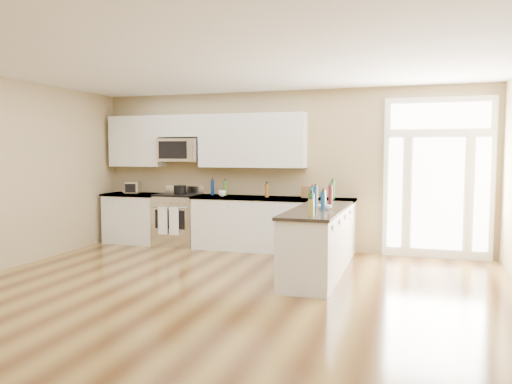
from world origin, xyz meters
TOP-DOWN VIEW (x-y plane):
  - ground at (0.00, 0.00)m, footprint 8.00×8.00m
  - room_shell at (0.00, 0.00)m, footprint 8.00×8.00m
  - back_cabinet_left at (-2.87, 3.69)m, footprint 1.10×0.66m
  - back_cabinet_right at (-0.16, 3.69)m, footprint 2.85×0.66m
  - peninsula_cabinet at (0.93, 2.24)m, footprint 0.69×2.32m
  - upper_cabinet_left at (-2.88, 3.83)m, footprint 1.04×0.33m
  - upper_cabinet_right at (-0.57, 3.83)m, footprint 1.94×0.33m
  - upper_cabinet_short at (-1.95, 3.83)m, footprint 0.82×0.33m
  - microwave at (-1.95, 3.80)m, footprint 0.78×0.41m
  - entry_door at (2.55, 3.95)m, footprint 1.70×0.10m
  - kitchen_range at (-1.96, 3.69)m, footprint 0.79×0.70m
  - stockpot at (-1.92, 3.70)m, footprint 0.26×0.26m
  - toaster_oven at (-2.89, 3.69)m, footprint 0.28×0.24m
  - cardboard_box at (0.49, 3.81)m, footprint 0.30×0.26m
  - bowl_left at (-3.03, 3.68)m, footprint 0.22×0.22m
  - bowl_peninsula at (1.03, 2.15)m, footprint 0.22×0.22m
  - cup_counter at (-1.04, 3.57)m, footprint 0.17×0.17m
  - counter_bottles at (0.42, 2.93)m, footprint 2.38×2.43m

SIDE VIEW (x-z plane):
  - ground at x=0.00m, z-range 0.00..0.00m
  - peninsula_cabinet at x=0.93m, z-range -0.04..0.90m
  - back_cabinet_right at x=-0.16m, z-range -0.03..0.91m
  - back_cabinet_left at x=-2.87m, z-range -0.03..0.91m
  - kitchen_range at x=-1.96m, z-range -0.06..1.02m
  - bowl_left at x=-3.03m, z-range 0.94..0.98m
  - bowl_peninsula at x=1.03m, z-range 0.94..1.00m
  - cup_counter at x=-1.04m, z-range 0.94..1.05m
  - stockpot at x=-1.92m, z-range 0.95..1.13m
  - cardboard_box at x=0.49m, z-range 0.94..1.14m
  - toaster_oven at x=-2.89m, z-range 0.94..1.16m
  - counter_bottles at x=0.42m, z-range 0.91..1.22m
  - entry_door at x=2.55m, z-range 0.00..2.60m
  - room_shell at x=0.00m, z-range -2.29..5.71m
  - microwave at x=-1.95m, z-range 1.55..1.97m
  - upper_cabinet_left at x=-2.88m, z-range 1.45..2.40m
  - upper_cabinet_right at x=-0.57m, z-range 1.45..2.40m
  - upper_cabinet_short at x=-1.95m, z-range 2.00..2.40m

